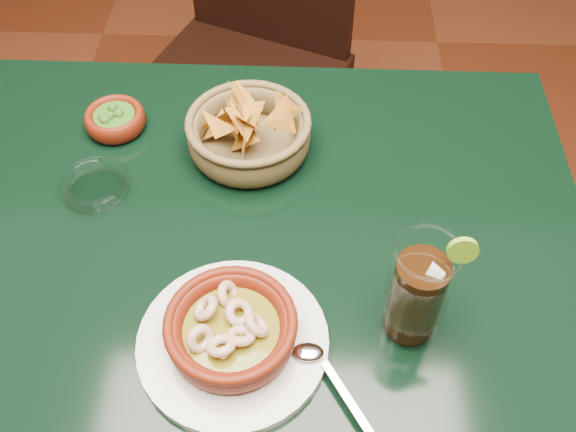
{
  "coord_description": "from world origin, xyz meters",
  "views": [
    {
      "loc": [
        0.16,
        -0.6,
        1.52
      ],
      "look_at": [
        0.14,
        -0.02,
        0.81
      ],
      "focal_mm": 40.0,
      "sensor_mm": 36.0,
      "label": 1
    }
  ],
  "objects_px": {
    "dining_chair": "(248,55)",
    "shrimp_plate": "(232,333)",
    "dining_table": "(204,265)",
    "chip_basket": "(249,133)",
    "cola_drink": "(417,292)"
  },
  "relations": [
    {
      "from": "dining_chair",
      "to": "chip_basket",
      "type": "distance_m",
      "value": 0.59
    },
    {
      "from": "dining_table",
      "to": "cola_drink",
      "type": "distance_m",
      "value": 0.39
    },
    {
      "from": "dining_chair",
      "to": "cola_drink",
      "type": "bearing_deg",
      "value": -71.0
    },
    {
      "from": "dining_chair",
      "to": "shrimp_plate",
      "type": "distance_m",
      "value": 0.94
    },
    {
      "from": "dining_chair",
      "to": "shrimp_plate",
      "type": "height_order",
      "value": "dining_chair"
    },
    {
      "from": "dining_table",
      "to": "cola_drink",
      "type": "bearing_deg",
      "value": -27.01
    },
    {
      "from": "cola_drink",
      "to": "chip_basket",
      "type": "bearing_deg",
      "value": 126.31
    },
    {
      "from": "dining_chair",
      "to": "cola_drink",
      "type": "distance_m",
      "value": 0.96
    },
    {
      "from": "dining_table",
      "to": "chip_basket",
      "type": "bearing_deg",
      "value": 68.63
    },
    {
      "from": "dining_table",
      "to": "dining_chair",
      "type": "relative_size",
      "value": 1.21
    },
    {
      "from": "dining_chair",
      "to": "shrimp_plate",
      "type": "xyz_separation_m",
      "value": [
        0.06,
        -0.9,
        0.24
      ]
    },
    {
      "from": "dining_table",
      "to": "shrimp_plate",
      "type": "height_order",
      "value": "shrimp_plate"
    },
    {
      "from": "chip_basket",
      "to": "dining_table",
      "type": "bearing_deg",
      "value": -111.37
    },
    {
      "from": "dining_chair",
      "to": "cola_drink",
      "type": "xyz_separation_m",
      "value": [
        0.3,
        -0.87,
        0.29
      ]
    },
    {
      "from": "shrimp_plate",
      "to": "cola_drink",
      "type": "distance_m",
      "value": 0.24
    }
  ]
}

